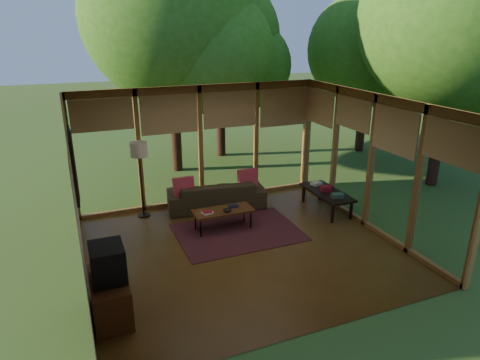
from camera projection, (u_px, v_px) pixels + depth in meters
name	position (u px, v px, depth m)	size (l,w,h in m)	color
floor	(243.00, 248.00, 7.93)	(5.50, 5.50, 0.00)	brown
ceiling	(243.00, 103.00, 7.02)	(5.50, 5.50, 0.00)	silver
wall_left	(76.00, 203.00, 6.50)	(0.04, 5.00, 2.70)	beige
wall_front	(320.00, 243.00, 5.30)	(5.50, 0.04, 2.70)	beige
window_wall_back	(201.00, 146.00, 9.66)	(5.50, 0.12, 2.70)	olive
window_wall_right	(371.00, 162.00, 8.45)	(0.12, 5.00, 2.70)	olive
exterior_lawn	(347.00, 126.00, 17.75)	(40.00, 40.00, 0.00)	#385A22
tree_nw	(169.00, 16.00, 10.98)	(4.56, 4.56, 6.43)	#311A12
tree_ne	(218.00, 38.00, 12.63)	(3.64, 3.64, 5.40)	#311A12
tree_se	(454.00, 16.00, 9.75)	(4.33, 4.33, 6.28)	#311A12
tree_far	(363.00, 50.00, 13.12)	(3.42, 3.42, 4.93)	#311A12
rug	(238.00, 232.00, 8.55)	(2.41, 1.71, 0.01)	maroon
sofa	(216.00, 195.00, 9.63)	(2.16, 0.85, 0.63)	#382F1C
pillow_left	(184.00, 188.00, 9.23)	(0.45, 0.15, 0.45)	maroon
pillow_right	(248.00, 179.00, 9.76)	(0.44, 0.15, 0.44)	maroon
ct_book_lower	(207.00, 213.00, 8.38)	(0.21, 0.16, 0.03)	beige
ct_book_upper	(207.00, 212.00, 8.37)	(0.16, 0.12, 0.03)	maroon
ct_book_side	(233.00, 206.00, 8.71)	(0.19, 0.14, 0.03)	black
ct_bowl	(227.00, 210.00, 8.47)	(0.16, 0.16, 0.07)	black
media_cabinet	(110.00, 297.00, 6.00)	(0.50, 1.00, 0.60)	#582F18
television	(108.00, 263.00, 5.82)	(0.45, 0.55, 0.50)	black
console_book_a	(337.00, 196.00, 9.08)	(0.24, 0.17, 0.09)	#305447
console_book_b	(326.00, 188.00, 9.47)	(0.23, 0.17, 0.10)	maroon
console_book_c	(316.00, 183.00, 9.82)	(0.24, 0.17, 0.06)	beige
floor_lamp	(139.00, 154.00, 8.84)	(0.36, 0.36, 1.65)	black
coffee_table	(223.00, 211.00, 8.56)	(1.20, 0.50, 0.43)	#582F18
side_console	(327.00, 193.00, 9.46)	(0.60, 1.40, 0.46)	black
wall_painting	(74.00, 164.00, 7.67)	(0.06, 1.35, 1.15)	black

